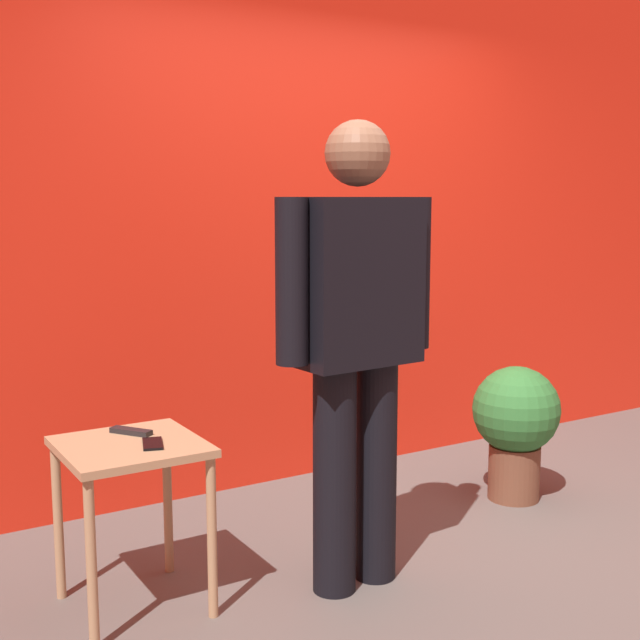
{
  "coord_description": "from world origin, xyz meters",
  "views": [
    {
      "loc": [
        -2.35,
        -2.35,
        1.53
      ],
      "look_at": [
        -0.58,
        0.55,
        1.03
      ],
      "focal_mm": 46.68,
      "sensor_mm": 36.0,
      "label": 1
    }
  ],
  "objects_px": {
    "side_table": "(131,472)",
    "tv_remote": "(131,431)",
    "cell_phone": "(153,444)",
    "standing_person": "(356,333)",
    "potted_plant": "(516,421)"
  },
  "relations": [
    {
      "from": "side_table",
      "to": "tv_remote",
      "type": "relative_size",
      "value": 3.76
    },
    {
      "from": "cell_phone",
      "to": "standing_person",
      "type": "bearing_deg",
      "value": 3.27
    },
    {
      "from": "cell_phone",
      "to": "tv_remote",
      "type": "distance_m",
      "value": 0.18
    },
    {
      "from": "standing_person",
      "to": "tv_remote",
      "type": "bearing_deg",
      "value": 154.04
    },
    {
      "from": "cell_phone",
      "to": "tv_remote",
      "type": "bearing_deg",
      "value": 113.97
    },
    {
      "from": "side_table",
      "to": "tv_remote",
      "type": "distance_m",
      "value": 0.17
    },
    {
      "from": "side_table",
      "to": "potted_plant",
      "type": "xyz_separation_m",
      "value": [
        2.03,
        0.1,
        -0.12
      ]
    },
    {
      "from": "standing_person",
      "to": "cell_phone",
      "type": "height_order",
      "value": "standing_person"
    },
    {
      "from": "tv_remote",
      "to": "standing_person",
      "type": "bearing_deg",
      "value": -60.45
    },
    {
      "from": "side_table",
      "to": "potted_plant",
      "type": "height_order",
      "value": "potted_plant"
    },
    {
      "from": "cell_phone",
      "to": "tv_remote",
      "type": "xyz_separation_m",
      "value": [
        -0.02,
        0.18,
        0.01
      ]
    },
    {
      "from": "cell_phone",
      "to": "potted_plant",
      "type": "height_order",
      "value": "potted_plant"
    },
    {
      "from": "standing_person",
      "to": "cell_phone",
      "type": "relative_size",
      "value": 12.59
    },
    {
      "from": "standing_person",
      "to": "tv_remote",
      "type": "distance_m",
      "value": 0.94
    },
    {
      "from": "side_table",
      "to": "potted_plant",
      "type": "bearing_deg",
      "value": 2.68
    }
  ]
}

